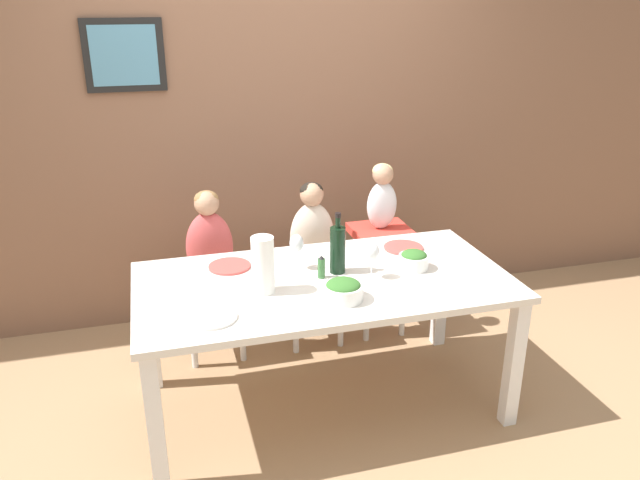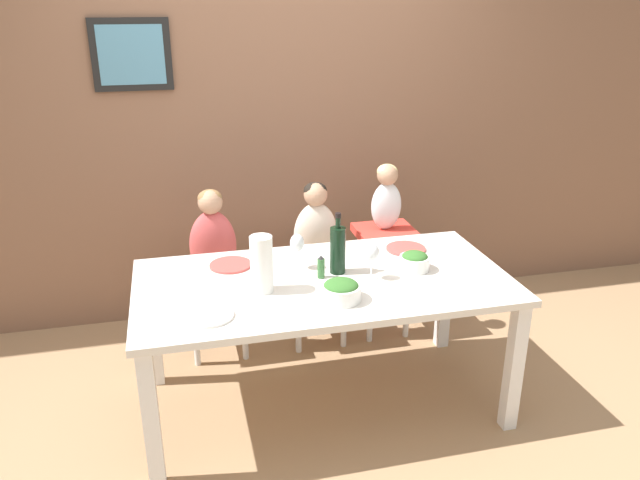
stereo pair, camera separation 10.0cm
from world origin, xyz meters
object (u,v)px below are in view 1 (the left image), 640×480
salad_bowl_small (414,260)px  dinner_plate_back_left (230,266)px  paper_towel_roll (263,265)px  wine_glass_far (297,244)px  chair_far_left (213,292)px  dinner_plate_front_left (212,318)px  chair_far_center (312,280)px  wine_glass_near (372,253)px  person_child_center (312,227)px  dinner_plate_back_right (403,248)px  salad_bowl_large (343,290)px  person_baby_right (382,194)px  wine_bottle (338,249)px  person_child_left (209,237)px  chair_right_highchair (380,251)px

salad_bowl_small → dinner_plate_back_left: (-0.91, 0.27, -0.04)m
paper_towel_roll → wine_glass_far: paper_towel_roll is taller
chair_far_left → wine_glass_far: (0.39, -0.52, 0.46)m
dinner_plate_front_left → chair_far_center: bearing=53.3°
chair_far_left → wine_glass_near: wine_glass_near is taller
person_child_center → paper_towel_roll: (-0.43, -0.74, 0.12)m
person_child_center → dinner_plate_back_right: size_ratio=2.52×
salad_bowl_large → chair_far_center: bearing=84.0°
chair_far_center → person_baby_right: bearing=0.1°
dinner_plate_front_left → dinner_plate_back_right: size_ratio=1.00×
dinner_plate_front_left → dinner_plate_back_right: same height
wine_glass_far → wine_glass_near: bearing=-32.7°
wine_glass_near → paper_towel_roll: bearing=-178.9°
wine_glass_near → dinner_plate_back_right: (0.30, 0.31, -0.13)m
wine_bottle → dinner_plate_front_left: bearing=-154.2°
dinner_plate_back_left → salad_bowl_small: bearing=-16.4°
person_child_left → dinner_plate_back_right: (1.02, -0.42, -0.01)m
person_child_left → wine_glass_near: 1.03m
wine_bottle → dinner_plate_back_left: wine_bottle is taller
person_child_center → person_child_left: bearing=180.0°
chair_right_highchair → person_child_center: person_child_center is taller
person_child_center → dinner_plate_front_left: size_ratio=2.52×
person_child_left → paper_towel_roll: (0.18, -0.74, 0.12)m
dinner_plate_back_left → person_child_center: bearing=36.9°
person_child_left → wine_glass_near: bearing=-45.4°
person_child_center → wine_glass_near: 0.75m
wine_glass_far → dinner_plate_back_right: bearing=9.2°
salad_bowl_large → dinner_plate_front_left: bearing=-177.8°
chair_far_center → paper_towel_roll: 0.98m
chair_far_left → salad_bowl_small: (0.97, -0.68, 0.38)m
person_child_left → person_child_center: bearing=0.0°
wine_glass_far → chair_far_left: bearing=127.0°
chair_far_center → dinner_plate_back_right: (0.41, -0.42, 0.34)m
person_child_center → salad_bowl_large: (-0.10, -0.92, 0.03)m
dinner_plate_front_left → wine_glass_far: bearing=41.2°
wine_glass_near → salad_bowl_small: 0.27m
wine_glass_near → dinner_plate_front_left: wine_glass_near is taller
person_child_center → salad_bowl_large: bearing=-96.0°
person_baby_right → dinner_plate_front_left: 1.49m
person_child_center → dinner_plate_front_left: (-0.70, -0.94, -0.01)m
person_child_left → person_child_center: (0.61, 0.00, 0.00)m
person_child_left → dinner_plate_back_left: size_ratio=2.52×
wine_bottle → wine_glass_far: bearing=152.4°
person_child_center → dinner_plate_back_left: (-0.55, -0.41, -0.01)m
dinner_plate_back_left → chair_far_left: bearing=98.3°
wine_glass_far → dinner_plate_back_left: size_ratio=0.86×
person_baby_right → salad_bowl_small: person_baby_right is taller
wine_bottle → chair_right_highchair: bearing=52.6°
person_child_center → wine_glass_near: bearing=-81.4°
paper_towel_roll → dinner_plate_back_right: (0.85, 0.32, -0.13)m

